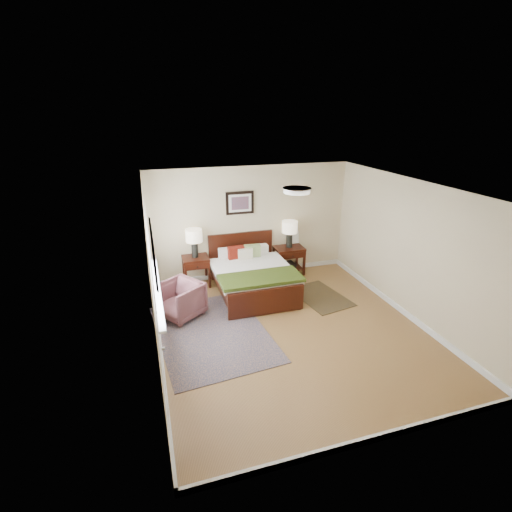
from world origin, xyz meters
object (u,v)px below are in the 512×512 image
Objects in this scene: nightstand_left at (196,263)px; rug_persian at (212,332)px; nightstand_right at (289,257)px; lamp_right at (290,229)px; lamp_left at (194,238)px; bed at (252,272)px; armchair at (180,300)px.

nightstand_left reaches higher than rug_persian.
rug_persian is (-2.19, -1.95, -0.40)m from nightstand_right.
nightstand_right is 1.08× the size of lamp_right.
lamp_right is (2.16, 0.00, -0.01)m from lamp_left.
nightstand_right is at bearing 36.24° from rug_persian.
bed is 2.59× the size of armchair.
bed reaches higher than armchair.
nightstand_right is 1.08× the size of lamp_left.
rug_persian is (-2.19, -1.97, -1.08)m from lamp_right.
bed is 1.26m from nightstand_left.
lamp_right is at bearing 90.00° from nightstand_right.
lamp_left is at bearing 146.11° from bed.
bed is 1.41m from lamp_left.
bed is at bearing 73.33° from armchair.
armchair is 0.29× the size of rug_persian.
nightstand_left is 1.32m from armchair.
nightstand_left is 2.16m from nightstand_right.
nightstand_left is 1.08× the size of lamp_left.
bed is at bearing -147.68° from nightstand_right.
bed is 3.13× the size of lamp_right.
armchair reaches higher than nightstand_right.
lamp_right reaches higher than rug_persian.
lamp_left reaches higher than bed.
lamp_right is (2.16, 0.02, 0.55)m from nightstand_left.
lamp_left is 0.83× the size of armchair.
lamp_left reaches higher than rug_persian.
nightstand_right is (2.16, 0.01, -0.13)m from nightstand_left.
bed is 2.90× the size of nightstand_right.
lamp_left is 2.16m from lamp_right.
nightstand_left is at bearing -179.81° from nightstand_right.
lamp_right reaches higher than armchair.
lamp_left is at bearing 83.57° from rug_persian.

